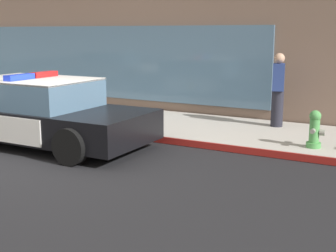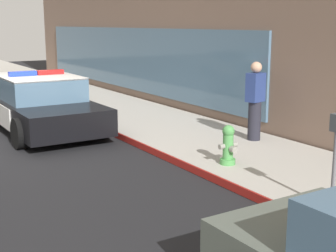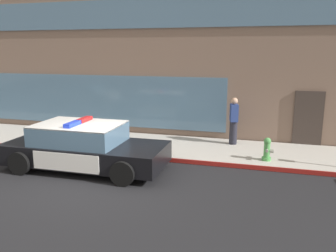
% 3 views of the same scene
% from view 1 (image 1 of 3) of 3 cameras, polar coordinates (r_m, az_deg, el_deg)
% --- Properties ---
extents(ground, '(48.00, 48.00, 0.00)m').
position_cam_1_polar(ground, '(9.12, -14.65, -3.65)').
color(ground, black).
extents(sidewalk, '(48.00, 2.90, 0.15)m').
position_cam_1_polar(sidewalk, '(11.75, -3.17, 0.47)').
color(sidewalk, '#B2ADA3').
rests_on(sidewalk, ground).
extents(curb_red_paint, '(28.80, 0.04, 0.14)m').
position_cam_1_polar(curb_red_paint, '(10.57, -7.37, -0.87)').
color(curb_red_paint, maroon).
rests_on(curb_red_paint, ground).
extents(storefront_building, '(24.39, 8.46, 6.80)m').
position_cam_1_polar(storefront_building, '(17.27, 2.63, 15.10)').
color(storefront_building, '#7A6051').
rests_on(storefront_building, ground).
extents(police_cruiser, '(4.83, 2.19, 1.49)m').
position_cam_1_polar(police_cruiser, '(10.07, -15.68, 1.68)').
color(police_cruiser, black).
rests_on(police_cruiser, ground).
extents(fire_hydrant, '(0.34, 0.39, 0.73)m').
position_cam_1_polar(fire_hydrant, '(9.24, 17.70, -0.43)').
color(fire_hydrant, '#4C994C').
rests_on(fire_hydrant, sidewalk).
extents(pedestrian_on_sidewalk, '(0.35, 0.45, 1.71)m').
position_cam_1_polar(pedestrian_on_sidewalk, '(11.02, 13.46, 4.37)').
color(pedestrian_on_sidewalk, '#23232D').
rests_on(pedestrian_on_sidewalk, sidewalk).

